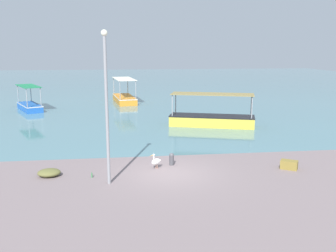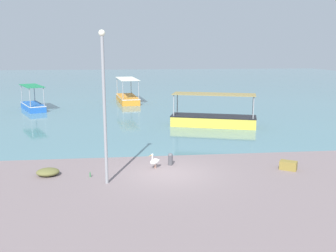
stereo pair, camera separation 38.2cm
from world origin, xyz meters
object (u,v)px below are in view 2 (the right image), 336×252
(fishing_boat_near_right, at_px, (127,98))
(cargo_crate, at_px, (288,165))
(net_pile, at_px, (48,172))
(fishing_boat_far_right, at_px, (33,105))
(pelican, at_px, (155,161))
(mooring_bollard, at_px, (170,159))
(glass_bottle, at_px, (90,175))
(lamp_post, at_px, (104,101))
(fishing_boat_outer, at_px, (213,119))

(fishing_boat_near_right, relative_size, cargo_crate, 7.65)
(net_pile, bearing_deg, fishing_boat_far_right, 105.00)
(pelican, relative_size, mooring_bollard, 1.25)
(glass_bottle, bearing_deg, fishing_boat_near_right, 85.79)
(mooring_bollard, distance_m, cargo_crate, 5.94)
(pelican, xyz_separation_m, glass_bottle, (-3.12, -0.96, -0.27))
(net_pile, bearing_deg, pelican, 5.83)
(mooring_bollard, distance_m, glass_bottle, 4.25)
(mooring_bollard, height_order, net_pile, mooring_bollard)
(fishing_boat_near_right, height_order, glass_bottle, fishing_boat_near_right)
(lamp_post, relative_size, mooring_bollard, 10.48)
(fishing_boat_far_right, bearing_deg, cargo_crate, -50.18)
(fishing_boat_near_right, xyz_separation_m, mooring_bollard, (2.14, -23.60, -0.19))
(fishing_boat_near_right, distance_m, pelican, 24.13)
(lamp_post, xyz_separation_m, net_pile, (-2.86, 1.35, -3.55))
(fishing_boat_far_right, distance_m, lamp_post, 23.36)
(mooring_bollard, relative_size, glass_bottle, 2.37)
(lamp_post, relative_size, glass_bottle, 24.89)
(mooring_bollard, xyz_separation_m, net_pile, (-6.01, -1.02, -0.16))
(net_pile, height_order, cargo_crate, cargo_crate)
(fishing_boat_far_right, distance_m, glass_bottle, 21.99)
(pelican, distance_m, net_pile, 5.18)
(pelican, relative_size, cargo_crate, 0.98)
(fishing_boat_near_right, relative_size, lamp_post, 0.93)
(net_pile, bearing_deg, glass_bottle, -12.04)
(pelican, xyz_separation_m, cargo_crate, (6.64, -0.92, -0.16))
(pelican, bearing_deg, fishing_boat_far_right, 118.19)
(pelican, xyz_separation_m, lamp_post, (-2.29, -1.88, 3.35))
(pelican, distance_m, glass_bottle, 3.28)
(fishing_boat_near_right, xyz_separation_m, cargo_crate, (7.92, -25.01, -0.31))
(fishing_boat_outer, distance_m, cargo_crate, 10.99)
(net_pile, bearing_deg, fishing_boat_near_right, 81.07)
(mooring_bollard, bearing_deg, fishing_boat_near_right, 95.18)
(pelican, height_order, net_pile, pelican)
(fishing_boat_near_right, height_order, lamp_post, lamp_post)
(mooring_bollard, relative_size, cargo_crate, 0.79)
(fishing_boat_near_right, xyz_separation_m, lamp_post, (-1.01, -25.97, 3.20))
(fishing_boat_outer, height_order, cargo_crate, fishing_boat_outer)
(fishing_boat_far_right, height_order, net_pile, fishing_boat_far_right)
(fishing_boat_far_right, height_order, glass_bottle, fishing_boat_far_right)
(fishing_boat_near_right, xyz_separation_m, net_pile, (-3.87, -24.62, -0.35))
(fishing_boat_near_right, height_order, cargo_crate, fishing_boat_near_right)
(pelican, relative_size, glass_bottle, 2.96)
(fishing_boat_outer, bearing_deg, fishing_boat_far_right, 148.53)
(fishing_boat_near_right, bearing_deg, lamp_post, -92.23)
(lamp_post, height_order, net_pile, lamp_post)
(fishing_boat_outer, relative_size, net_pile, 6.30)
(fishing_boat_outer, height_order, fishing_boat_far_right, fishing_boat_outer)
(fishing_boat_far_right, xyz_separation_m, mooring_bollard, (11.44, -19.23, -0.15))
(lamp_post, bearing_deg, mooring_bollard, 36.94)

